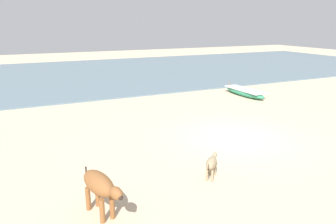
% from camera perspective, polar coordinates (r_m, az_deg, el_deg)
% --- Properties ---
extents(ground, '(80.00, 80.00, 0.00)m').
position_cam_1_polar(ground, '(12.70, 12.04, -4.51)').
color(ground, beige).
extents(sea_water, '(60.00, 20.00, 0.08)m').
position_cam_1_polar(sea_water, '(28.93, -10.21, 6.99)').
color(sea_water, slate).
rests_on(sea_water, ground).
extents(fishing_boat_0, '(0.92, 3.34, 0.61)m').
position_cam_1_polar(fishing_boat_0, '(19.98, 13.51, 3.49)').
color(fishing_boat_0, '#338C66').
rests_on(fishing_boat_0, ground).
extents(cow_adult_brown, '(0.75, 1.59, 1.05)m').
position_cam_1_polar(cow_adult_brown, '(7.57, -12.06, -12.76)').
color(cow_adult_brown, brown).
rests_on(cow_adult_brown, ground).
extents(calf_near_dun, '(0.79, 0.80, 0.63)m').
position_cam_1_polar(calf_near_dun, '(9.29, 7.80, -9.03)').
color(calf_near_dun, tan).
rests_on(calf_near_dun, ground).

